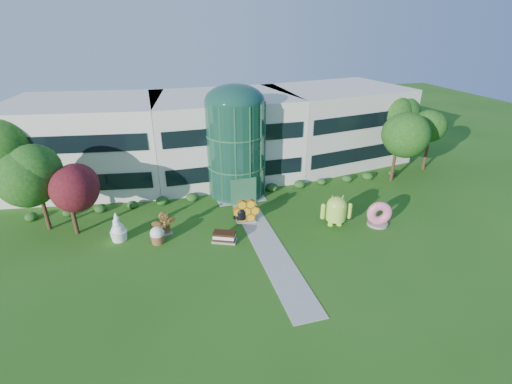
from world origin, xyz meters
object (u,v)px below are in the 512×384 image
object	(u,v)px
android_green	(336,209)
donut	(379,213)
android_black	(241,213)
gingerbread	(164,223)

from	to	relation	value
android_green	donut	size ratio (longest dim) A/B	1.39
android_green	android_black	distance (m)	8.66
android_green	gingerbread	distance (m)	15.28
android_green	gingerbread	bearing A→B (deg)	-176.53
android_green	android_black	world-z (taller)	android_green
android_green	donut	distance (m)	3.93
android_green	gingerbread	xyz separation A→B (m)	(-15.01, 2.76, -0.57)
donut	android_green	bearing A→B (deg)	-179.72
android_black	android_green	bearing A→B (deg)	-21.19
donut	gingerbread	bearing A→B (deg)	-176.25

